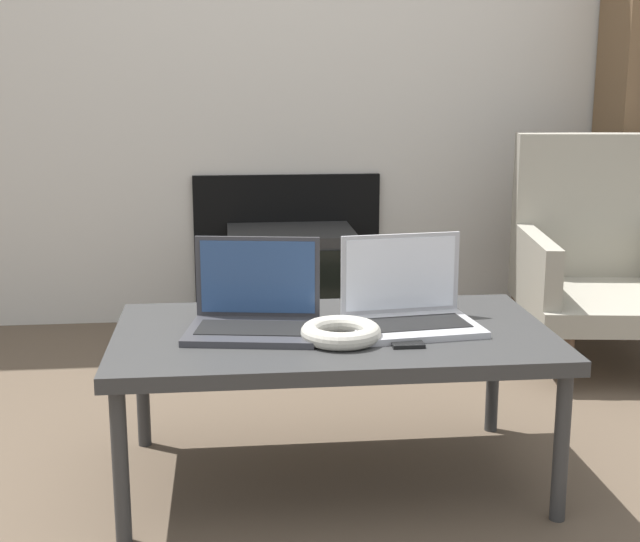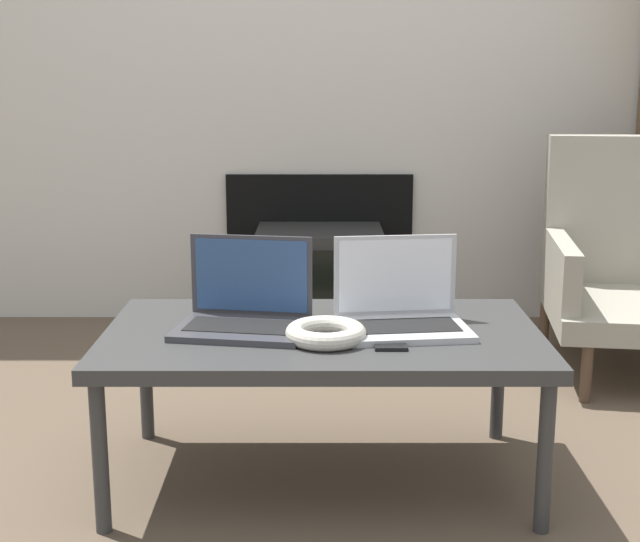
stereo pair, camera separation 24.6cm
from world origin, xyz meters
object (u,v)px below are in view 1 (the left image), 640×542
(laptop_right, at_px, (409,307))
(headphones, at_px, (341,332))
(phone, at_px, (404,338))
(laptop_left, at_px, (254,311))
(tv, at_px, (291,282))
(armchair, at_px, (595,255))

(laptop_right, bearing_deg, headphones, -154.52)
(laptop_right, bearing_deg, phone, -112.99)
(laptop_right, bearing_deg, laptop_left, 173.35)
(laptop_right, relative_size, tv, 0.69)
(laptop_left, relative_size, phone, 2.44)
(tv, bearing_deg, phone, -83.39)
(armchair, bearing_deg, phone, -123.96)
(phone, bearing_deg, tv, 96.61)
(laptop_right, xyz_separation_m, headphones, (-0.19, -0.12, -0.03))
(laptop_right, height_order, armchair, armchair)
(laptop_right, xyz_separation_m, armchair, (0.87, 0.90, -0.07))
(laptop_left, distance_m, phone, 0.37)
(laptop_left, relative_size, headphones, 1.81)
(laptop_left, bearing_deg, tv, 91.22)
(headphones, height_order, phone, headphones)
(laptop_right, distance_m, tv, 1.33)
(laptop_right, xyz_separation_m, phone, (-0.04, -0.12, -0.04))
(laptop_right, height_order, headphones, laptop_right)
(headphones, xyz_separation_m, armchair, (1.05, 1.02, -0.04))
(headphones, relative_size, phone, 1.35)
(laptop_right, height_order, tv, laptop_right)
(laptop_left, bearing_deg, headphones, -20.99)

